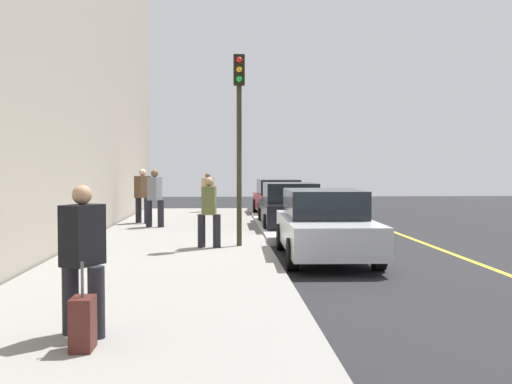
% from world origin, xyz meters
% --- Properties ---
extents(ground_plane, '(56.00, 56.00, 0.00)m').
position_xyz_m(ground_plane, '(0.00, 0.00, 0.00)').
color(ground_plane, black).
extents(sidewalk, '(28.00, 4.60, 0.15)m').
position_xyz_m(sidewalk, '(0.00, -3.30, 0.07)').
color(sidewalk, gray).
rests_on(sidewalk, ground).
extents(lane_stripe_centre, '(28.00, 0.14, 0.01)m').
position_xyz_m(lane_stripe_centre, '(0.00, 3.20, 0.00)').
color(lane_stripe_centre, gold).
rests_on(lane_stripe_centre, ground).
extents(snow_bank_curb, '(8.33, 0.56, 0.22)m').
position_xyz_m(snow_bank_curb, '(-5.98, -0.70, 0.11)').
color(snow_bank_curb, white).
rests_on(snow_bank_curb, ground).
extents(parked_car_red, '(4.63, 1.95, 1.51)m').
position_xyz_m(parked_car_red, '(-11.14, 0.18, 0.76)').
color(parked_car_red, black).
rests_on(parked_car_red, ground).
extents(parked_car_black, '(4.48, 1.92, 1.51)m').
position_xyz_m(parked_car_black, '(-5.61, 0.04, 0.76)').
color(parked_car_black, black).
rests_on(parked_car_black, ground).
extents(parked_car_silver, '(4.77, 1.99, 1.51)m').
position_xyz_m(parked_car_silver, '(0.39, 0.12, 0.76)').
color(parked_car_silver, black).
rests_on(parked_car_silver, ground).
extents(pedestrian_olive_coat, '(0.48, 0.53, 1.63)m').
position_xyz_m(pedestrian_olive_coat, '(-0.50, -2.43, 1.02)').
color(pedestrian_olive_coat, black).
rests_on(pedestrian_olive_coat, sidewalk).
extents(pedestrian_tan_coat, '(0.49, 0.52, 1.63)m').
position_xyz_m(pedestrian_tan_coat, '(-11.85, -2.74, 1.02)').
color(pedestrian_tan_coat, black).
rests_on(pedestrian_tan_coat, sidewalk).
extents(pedestrian_black_coat, '(0.53, 0.50, 1.66)m').
position_xyz_m(pedestrian_black_coat, '(6.81, -3.64, 1.04)').
color(pedestrian_black_coat, black).
rests_on(pedestrian_black_coat, sidewalk).
extents(pedestrian_grey_coat, '(0.55, 0.57, 1.79)m').
position_xyz_m(pedestrian_grey_coat, '(-5.40, -4.22, 1.10)').
color(pedestrian_grey_coat, black).
rests_on(pedestrian_grey_coat, sidewalk).
extents(pedestrian_brown_coat, '(0.58, 0.54, 1.81)m').
position_xyz_m(pedestrian_brown_coat, '(-6.77, -4.77, 1.12)').
color(pedestrian_brown_coat, black).
rests_on(pedestrian_brown_coat, sidewalk).
extents(traffic_light_pole, '(0.35, 0.26, 4.49)m').
position_xyz_m(traffic_light_pole, '(-0.74, -1.72, 3.17)').
color(traffic_light_pole, '#2D2D19').
rests_on(traffic_light_pole, sidewalk).
extents(rolling_suitcase, '(0.34, 0.22, 0.90)m').
position_xyz_m(rolling_suitcase, '(7.32, -3.53, 0.42)').
color(rolling_suitcase, '#471E19').
rests_on(rolling_suitcase, sidewalk).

